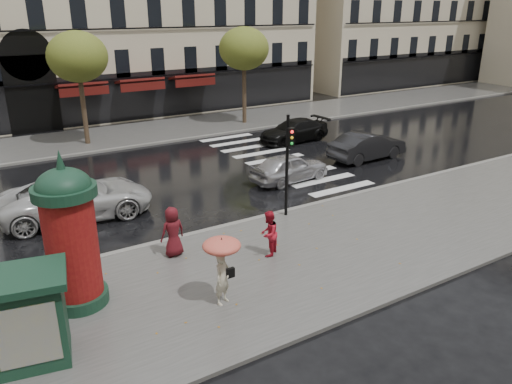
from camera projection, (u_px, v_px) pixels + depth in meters
ground at (285, 255)px, 16.83m from camera, size 160.00×160.00×0.00m
near_sidewalk at (294, 260)px, 16.41m from camera, size 90.00×7.00×0.12m
far_sidewalk at (116, 136)px, 31.95m from camera, size 90.00×6.00×0.12m
near_kerb at (241, 223)px, 19.19m from camera, size 90.00×0.25×0.14m
far_kerb at (131, 147)px, 29.55m from camera, size 90.00×0.25×0.14m
zebra_crossing at (275, 159)px, 27.43m from camera, size 3.60×11.75×0.01m
tree_far_left at (78, 57)px, 28.38m from camera, size 3.40×3.40×6.64m
tree_far_right at (244, 49)px, 33.80m from camera, size 3.40×3.40×6.64m
woman_umbrella at (222, 260)px, 13.47m from camera, size 1.05×1.05×2.02m
woman_red at (269, 234)px, 16.34m from camera, size 0.96×0.93×1.55m
man_burgundy at (173, 232)px, 16.31m from camera, size 0.88×0.62×1.69m
morris_column at (70, 233)px, 13.20m from camera, size 1.65×1.65×4.43m
traffic_light at (288, 156)px, 18.89m from camera, size 0.27×0.38×4.01m
newsstand at (28, 317)px, 11.30m from camera, size 2.13×1.90×2.25m
car_silver at (290, 167)px, 23.78m from camera, size 4.11×1.91×1.36m
car_darkgrey at (368, 146)px, 27.15m from camera, size 4.63×1.77×1.51m
car_white at (77, 198)px, 19.62m from camera, size 6.01×3.19×1.61m
car_black at (294, 131)px, 30.79m from camera, size 4.74×2.13×1.35m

